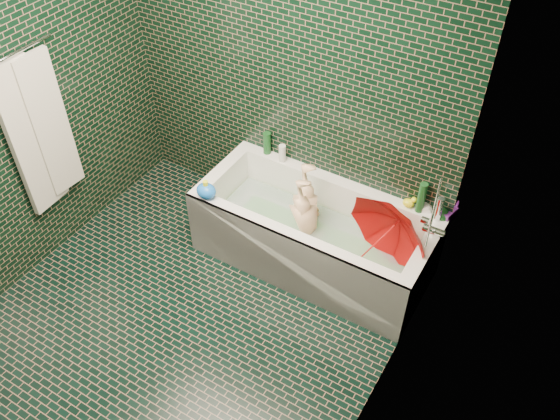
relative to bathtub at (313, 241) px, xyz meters
The scene contains 20 objects.
floor 1.12m from the bathtub, 114.07° to the right, with size 2.80×2.80×0.00m, color black.
wall_back 1.20m from the bathtub, 138.90° to the left, with size 2.80×2.80×0.00m, color black.
wall_right 1.68m from the bathtub, 49.85° to the right, with size 2.80×2.80×0.00m, color black.
bathtub is the anchor object (origin of this frame).
bath_mat 0.06m from the bathtub, 90.00° to the left, with size 1.35×0.47×0.01m, color #3FD32A.
water 0.09m from the bathtub, 90.00° to the left, with size 1.48×0.53×0.00m, color silver.
towel_rail 2.32m from the bathtub, 155.92° to the right, with size 0.02×0.02×0.58m, color silver.
towel 2.03m from the bathtub, 155.50° to the right, with size 0.08×0.44×1.12m.
faucet 0.99m from the bathtub, ahead, with size 0.18×0.19×0.55m.
child 0.12m from the bathtub, 151.89° to the left, with size 0.35×0.23×0.95m, color beige.
umbrella 0.61m from the bathtub, ahead, with size 0.58×0.58×0.51m, color red.
soap_bottle_a 0.83m from the bathtub, 26.41° to the left, with size 0.10×0.10×0.26m, color white.
soap_bottle_b 0.93m from the bathtub, 23.27° to the left, with size 0.09×0.09×0.19m, color #5F217C.
soap_bottle_c 0.91m from the bathtub, 22.68° to the left, with size 0.12×0.12×0.15m, color #14491C.
bottle_right_tall 0.85m from the bathtub, 28.23° to the left, with size 0.06×0.06×0.24m, color #14491C.
bottle_right_pump 0.94m from the bathtub, 22.73° to the left, with size 0.05×0.05×0.19m, color silver.
bottle_left_tall 0.83m from the bathtub, 149.48° to the left, with size 0.06×0.06×0.18m, color #14491C.
bottle_left_short 0.70m from the bathtub, 144.28° to the left, with size 0.05×0.05×0.14m, color white.
rubber_duck 0.76m from the bathtub, 31.37° to the left, with size 0.11×0.08×0.09m.
bath_toy 0.86m from the bathtub, 156.70° to the right, with size 0.16×0.14×0.14m.
Camera 1 is at (1.80, -1.70, 3.34)m, focal length 38.00 mm.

